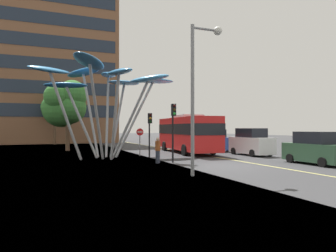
{
  "coord_description": "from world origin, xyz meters",
  "views": [
    {
      "loc": [
        -10.68,
        -16.62,
        2.34
      ],
      "look_at": [
        -0.66,
        8.04,
        2.5
      ],
      "focal_mm": 33.73,
      "sensor_mm": 36.0,
      "label": 1
    }
  ],
  "objects": [
    {
      "name": "pedestrian",
      "position": [
        -3.43,
        3.03,
        0.86
      ],
      "size": [
        0.34,
        0.34,
        1.7
      ],
      "color": "#2D3342",
      "rests_on": "ground"
    },
    {
      "name": "car_side_street",
      "position": [
        6.1,
        18.15,
        1.09
      ],
      "size": [
        1.99,
        3.96,
        2.33
      ],
      "color": "navy",
      "rests_on": "ground"
    },
    {
      "name": "tree_pavement_far",
      "position": [
        -8.31,
        30.54,
        6.18
      ],
      "size": [
        4.86,
        4.27,
        8.56
      ],
      "color": "brown",
      "rests_on": "ground"
    },
    {
      "name": "red_bus",
      "position": [
        2.12,
        10.08,
        1.93
      ],
      "size": [
        3.53,
        10.54,
        3.53
      ],
      "color": "red",
      "rests_on": "ground"
    },
    {
      "name": "traffic_light_kerb_near",
      "position": [
        -2.38,
        2.84,
        2.85
      ],
      "size": [
        0.28,
        0.42,
        3.95
      ],
      "color": "black",
      "rests_on": "ground"
    },
    {
      "name": "traffic_light_kerb_far",
      "position": [
        -2.68,
        6.89,
        2.54
      ],
      "size": [
        0.28,
        0.42,
        3.49
      ],
      "color": "black",
      "rests_on": "ground"
    },
    {
      "name": "car_parked_near",
      "position": [
        5.8,
        -1.42,
        0.98
      ],
      "size": [
        2.06,
        4.23,
        2.1
      ],
      "color": "#2D5138",
      "rests_on": "ground"
    },
    {
      "name": "tree_pavement_near",
      "position": [
        -8.34,
        17.57,
        4.78
      ],
      "size": [
        4.49,
        4.34,
        7.26
      ],
      "color": "brown",
      "rests_on": "ground"
    },
    {
      "name": "ground",
      "position": [
        -0.67,
        0.0,
        -0.05
      ],
      "size": [
        120.0,
        240.0,
        0.1
      ],
      "color": "#38383A"
    },
    {
      "name": "no_entry_sign",
      "position": [
        -3.01,
        8.45,
        1.54
      ],
      "size": [
        0.6,
        0.12,
        2.3
      ],
      "color": "gray",
      "rests_on": "ground"
    },
    {
      "name": "street_lamp",
      "position": [
        -3.39,
        -2.83,
        4.79
      ],
      "size": [
        1.74,
        0.44,
        7.47
      ],
      "color": "gray",
      "rests_on": "ground"
    },
    {
      "name": "backdrop_building",
      "position": [
        -9.6,
        38.28,
        13.4
      ],
      "size": [
        20.8,
        12.59,
        26.78
      ],
      "color": "brown",
      "rests_on": "ground"
    },
    {
      "name": "car_parked_far",
      "position": [
        5.69,
        11.42,
        1.02
      ],
      "size": [
        1.96,
        4.45,
        2.18
      ],
      "color": "navy",
      "rests_on": "ground"
    },
    {
      "name": "leaf_sculpture",
      "position": [
        -5.85,
        7.69,
        5.98
      ],
      "size": [
        11.99,
        10.47,
        7.44
      ],
      "color": "#9EA0A5",
      "rests_on": "ground"
    },
    {
      "name": "car_parked_mid",
      "position": [
        6.04,
        5.65,
        1.08
      ],
      "size": [
        1.95,
        4.26,
        2.31
      ],
      "color": "silver",
      "rests_on": "ground"
    }
  ]
}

